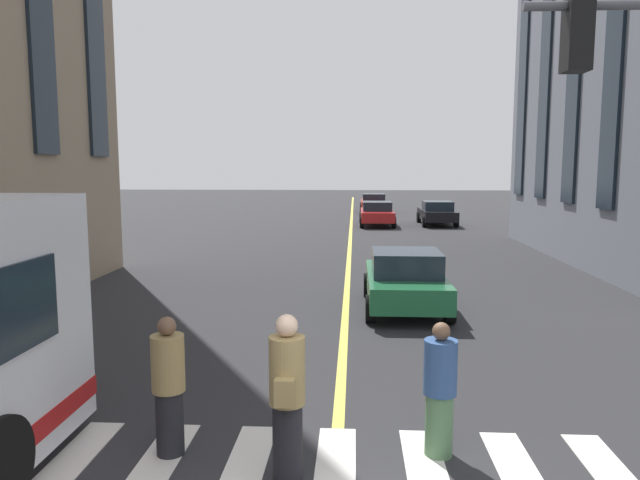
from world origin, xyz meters
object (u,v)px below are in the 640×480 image
(car_red_oncoming, at_px, (377,213))
(pedestrian_near, at_px, (287,398))
(car_red_mid, at_px, (374,203))
(pedestrian_far, at_px, (169,387))
(car_black_parked_b, at_px, (437,213))
(car_green_near, at_px, (405,280))
(pedestrian_companion, at_px, (440,390))

(car_red_oncoming, xyz_separation_m, pedestrian_near, (-27.52, 1.96, 0.21))
(car_red_mid, height_order, pedestrian_far, pedestrian_far)
(pedestrian_near, bearing_deg, car_black_parked_b, -10.89)
(car_red_mid, xyz_separation_m, car_black_parked_b, (-9.09, -3.33, 0.00))
(car_green_near, distance_m, pedestrian_companion, 7.09)
(car_green_near, xyz_separation_m, car_black_parked_b, (20.33, -3.51, 0.00))
(car_black_parked_b, bearing_deg, car_green_near, 170.20)
(car_black_parked_b, distance_m, pedestrian_companion, 27.67)
(car_black_parked_b, xyz_separation_m, pedestrian_far, (-27.58, 6.82, 0.11))
(pedestrian_near, distance_m, pedestrian_companion, 1.81)
(car_green_near, distance_m, car_black_parked_b, 20.63)
(pedestrian_far, bearing_deg, car_red_mid, -5.44)
(pedestrian_far, bearing_deg, pedestrian_near, -108.97)
(car_black_parked_b, relative_size, pedestrian_near, 2.43)
(car_red_mid, height_order, pedestrian_companion, pedestrian_companion)
(car_red_oncoming, height_order, pedestrian_far, pedestrian_far)
(pedestrian_near, height_order, pedestrian_companion, pedestrian_near)
(pedestrian_companion, bearing_deg, pedestrian_far, 93.02)
(car_red_mid, bearing_deg, pedestrian_far, 174.56)
(car_green_near, xyz_separation_m, pedestrian_companion, (-7.09, 0.21, 0.08))
(car_red_oncoming, xyz_separation_m, pedestrian_companion, (-26.86, 0.28, 0.08))
(pedestrian_near, bearing_deg, pedestrian_far, 71.03)
(car_red_oncoming, height_order, pedestrian_near, pedestrian_near)
(car_black_parked_b, distance_m, car_red_oncoming, 3.49)
(car_black_parked_b, bearing_deg, pedestrian_companion, 172.27)
(car_red_mid, height_order, car_black_parked_b, same)
(car_red_oncoming, bearing_deg, car_green_near, 179.80)
(car_red_mid, bearing_deg, car_red_oncoming, 179.35)
(pedestrian_near, xyz_separation_m, pedestrian_companion, (0.65, -1.68, -0.13))
(car_green_near, xyz_separation_m, car_red_oncoming, (19.78, -0.07, 0.00))
(car_green_near, relative_size, pedestrian_near, 2.15)
(car_green_near, height_order, pedestrian_companion, pedestrian_companion)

